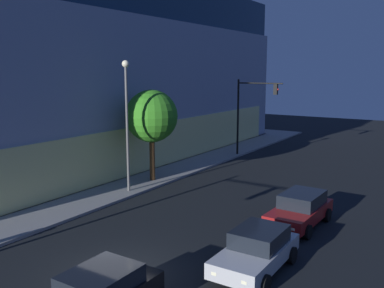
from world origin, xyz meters
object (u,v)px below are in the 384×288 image
sidewalk_tree (152,116)px  car_red (300,209)px  street_lamp_sidewalk (127,111)px  traffic_light_far_corner (251,105)px  car_silver (257,250)px  modern_building (73,73)px

sidewalk_tree → car_red: bearing=-103.2°
sidewalk_tree → car_red: (-2.68, -11.39, -3.73)m
car_red → sidewalk_tree: bearing=76.8°
street_lamp_sidewalk → sidewalk_tree: (2.97, 0.41, -0.65)m
street_lamp_sidewalk → car_red: 11.83m
traffic_light_far_corner → sidewalk_tree: (-11.71, 1.95, -0.09)m
street_lamp_sidewalk → sidewalk_tree: 3.07m
street_lamp_sidewalk → car_silver: street_lamp_sidewalk is taller
sidewalk_tree → traffic_light_far_corner: bearing=-9.5°
traffic_light_far_corner → car_red: 17.63m
traffic_light_far_corner → car_red: bearing=-146.7°
modern_building → sidewalk_tree: size_ratio=6.42×
modern_building → street_lamp_sidewalk: size_ratio=4.94×
traffic_light_far_corner → car_silver: bearing=-154.4°
traffic_light_far_corner → car_silver: 22.55m
street_lamp_sidewalk → car_red: street_lamp_sidewalk is taller
sidewalk_tree → car_red: 12.28m
modern_building → sidewalk_tree: bearing=-110.8°
car_red → traffic_light_far_corner: bearing=33.3°
modern_building → traffic_light_far_corner: (6.78, -14.91, -2.79)m
sidewalk_tree → street_lamp_sidewalk: bearing=-172.1°
modern_building → street_lamp_sidewalk: 15.69m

